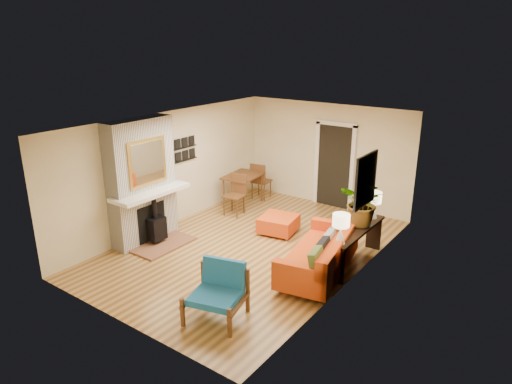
% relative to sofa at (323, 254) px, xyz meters
% --- Properties ---
extents(room_shell, '(6.50, 6.50, 6.50)m').
position_rel_sofa_xyz_m(room_shell, '(-1.13, 2.74, 0.86)').
color(room_shell, '#BB8D48').
rests_on(room_shell, ground).
extents(fireplace, '(1.09, 1.68, 2.60)m').
position_rel_sofa_xyz_m(fireplace, '(-3.74, -0.89, 0.86)').
color(fireplace, white).
rests_on(fireplace, ground).
extents(sofa, '(1.34, 2.35, 0.87)m').
position_rel_sofa_xyz_m(sofa, '(0.00, 0.00, 0.00)').
color(sofa, silver).
rests_on(sofa, ground).
extents(ottoman, '(0.88, 0.88, 0.38)m').
position_rel_sofa_xyz_m(ottoman, '(-1.67, 1.07, -0.16)').
color(ottoman, silver).
rests_on(ottoman, ground).
extents(blue_chair, '(1.00, 0.99, 0.86)m').
position_rel_sofa_xyz_m(blue_chair, '(-0.69, -2.12, 0.08)').
color(blue_chair, brown).
rests_on(blue_chair, ground).
extents(dining_table, '(0.92, 1.87, 0.99)m').
position_rel_sofa_xyz_m(dining_table, '(-3.31, 2.04, 0.27)').
color(dining_table, brown).
rests_on(dining_table, ground).
extents(console_table, '(0.34, 1.85, 0.72)m').
position_rel_sofa_xyz_m(console_table, '(0.34, 0.69, 0.19)').
color(console_table, black).
rests_on(console_table, ground).
extents(lamp_near, '(0.30, 0.30, 0.54)m').
position_rel_sofa_xyz_m(lamp_near, '(0.34, -0.07, 0.68)').
color(lamp_near, white).
rests_on(lamp_near, console_table).
extents(lamp_far, '(0.30, 0.30, 0.54)m').
position_rel_sofa_xyz_m(lamp_far, '(0.34, 1.39, 0.68)').
color(lamp_far, white).
rests_on(lamp_far, console_table).
extents(houseplant, '(0.84, 0.73, 0.92)m').
position_rel_sofa_xyz_m(houseplant, '(0.33, 0.92, 0.80)').
color(houseplant, '#1E5919').
rests_on(houseplant, console_table).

